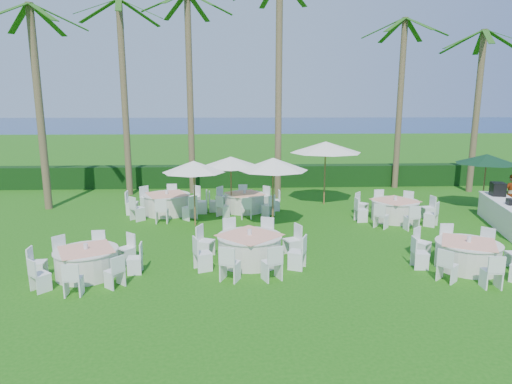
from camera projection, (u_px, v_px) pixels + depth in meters
ground at (288, 260)px, 12.62m from camera, size 120.00×120.00×0.00m
hedge at (262, 176)px, 24.25m from camera, size 34.00×1.00×1.20m
ocean at (241, 124)px, 112.52m from camera, size 260.00×260.00×0.00m
banquet_table_a at (87, 262)px, 11.42m from camera, size 2.90×2.90×0.89m
banquet_table_b at (250, 248)px, 12.38m from camera, size 3.20×3.20×0.99m
banquet_table_c at (467, 255)px, 11.91m from camera, size 3.06×3.06×0.93m
banquet_table_d at (167, 203)px, 18.04m from camera, size 3.38×3.38×1.02m
banquet_table_e at (245, 202)px, 18.52m from camera, size 3.07×3.07×0.93m
banquet_table_f at (395, 210)px, 17.00m from camera, size 3.25×3.25×0.98m
umbrella_a at (194, 167)px, 15.87m from camera, size 2.34×2.34×2.48m
umbrella_b at (273, 164)px, 15.47m from camera, size 2.56×2.56×2.64m
umbrella_c at (231, 162)px, 17.79m from camera, size 2.58×2.58×2.42m
umbrella_d at (326, 147)px, 19.37m from camera, size 3.27×3.27×2.91m
umbrella_green at (487, 159)px, 18.47m from camera, size 2.58×2.58×2.45m
buffet_table at (506, 214)px, 15.91m from camera, size 1.96×4.33×1.51m
staff_person at (511, 196)px, 17.44m from camera, size 0.70×0.50×1.78m
palm_a at (124, 91)px, 21.03m from camera, size 4.28×4.35×9.48m
palm_b at (190, 87)px, 21.48m from camera, size 4.40×4.16×9.91m
palm_c at (279, 81)px, 20.34m from camera, size 4.37×4.25×10.33m
palm_d at (400, 97)px, 23.06m from camera, size 4.33×4.31×9.05m
palm_e at (477, 104)px, 21.98m from camera, size 4.38×4.22×8.26m
palm_f at (38, 99)px, 18.08m from camera, size 4.30×4.34×8.62m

